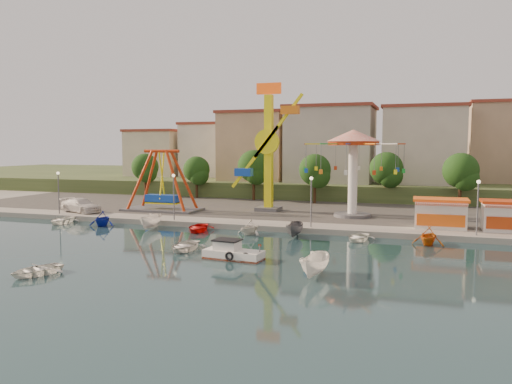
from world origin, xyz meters
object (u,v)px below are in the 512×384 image
at_px(kamikaze_tower, 271,150).
at_px(skiff, 315,265).
at_px(cabin_motorboat, 232,253).
at_px(rowboat_a, 184,246).
at_px(wave_swinger, 353,153).
at_px(van, 81,205).
at_px(pirate_ship_ride, 162,182).

xyz_separation_m(kamikaze_tower, skiff, (11.69, -28.29, -7.69)).
relative_size(cabin_motorboat, rowboat_a, 1.21).
height_order(kamikaze_tower, cabin_motorboat, kamikaze_tower).
bearing_deg(cabin_motorboat, rowboat_a, 167.55).
bearing_deg(cabin_motorboat, kamikaze_tower, 105.42).
height_order(wave_swinger, van, wave_swinger).
distance_m(pirate_ship_ride, rowboat_a, 23.40).
bearing_deg(cabin_motorboat, wave_swinger, 79.87).
xyz_separation_m(pirate_ship_ride, skiff, (25.28, -24.28, -3.58)).
bearing_deg(wave_swinger, rowboat_a, -118.64).
bearing_deg(skiff, wave_swinger, 97.36).
distance_m(rowboat_a, skiff, 13.54).
bearing_deg(pirate_ship_ride, rowboat_a, -56.51).
height_order(cabin_motorboat, van, van).
height_order(pirate_ship_ride, cabin_motorboat, pirate_ship_ride).
distance_m(pirate_ship_ride, wave_swinger, 24.78).
xyz_separation_m(pirate_ship_ride, van, (-9.12, -4.70, -2.91)).
bearing_deg(van, rowboat_a, -107.66).
bearing_deg(skiff, kamikaze_tower, 117.89).
height_order(pirate_ship_ride, van, pirate_ship_ride).
relative_size(cabin_motorboat, skiff, 1.19).
relative_size(pirate_ship_ride, wave_swinger, 0.86).
bearing_deg(cabin_motorboat, skiff, -18.57).
relative_size(skiff, van, 0.69).
relative_size(wave_swinger, van, 1.91).
height_order(wave_swinger, cabin_motorboat, wave_swinger).
distance_m(rowboat_a, van, 26.26).
height_order(skiff, van, van).
distance_m(kamikaze_tower, cabin_motorboat, 26.52).
height_order(pirate_ship_ride, rowboat_a, pirate_ship_ride).
xyz_separation_m(pirate_ship_ride, kamikaze_tower, (13.59, 4.00, 4.10)).
bearing_deg(wave_swinger, van, -168.48).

